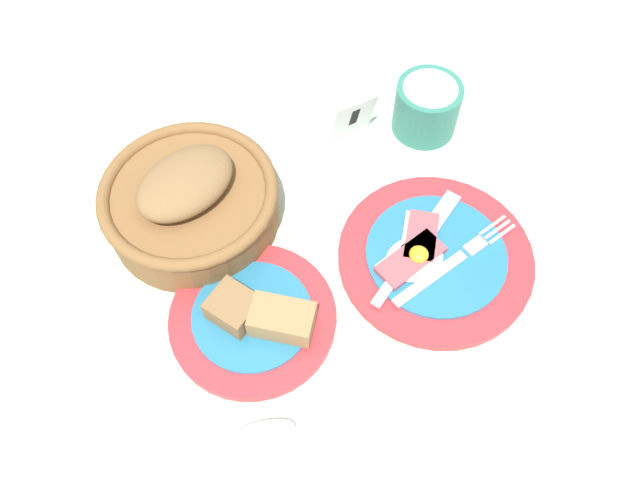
{
  "coord_description": "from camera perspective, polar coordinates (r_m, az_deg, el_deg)",
  "views": [
    {
      "loc": [
        -0.25,
        -0.28,
        0.66
      ],
      "look_at": [
        -0.06,
        0.06,
        0.02
      ],
      "focal_mm": 35.0,
      "sensor_mm": 36.0,
      "label": 1
    }
  ],
  "objects": [
    {
      "name": "breakfast_plate",
      "position": [
        0.76,
        10.3,
        -1.49
      ],
      "size": [
        0.23,
        0.23,
        0.03
      ],
      "color": "red",
      "rests_on": "ground_plane"
    },
    {
      "name": "sugar_cup",
      "position": [
        0.86,
        9.74,
        11.91
      ],
      "size": [
        0.09,
        0.09,
        0.07
      ],
      "color": "#337F6B",
      "rests_on": "ground_plane"
    },
    {
      "name": "number_card",
      "position": [
        0.85,
        2.67,
        11.61
      ],
      "size": [
        0.06,
        0.05,
        0.07
      ],
      "rotation": [
        0.0,
        0.0,
        -0.02
      ],
      "color": "white",
      "rests_on": "ground_plane"
    },
    {
      "name": "bread_plate",
      "position": [
        0.71,
        -6.0,
        -7.01
      ],
      "size": [
        0.19,
        0.19,
        0.05
      ],
      "color": "red",
      "rests_on": "ground_plane"
    },
    {
      "name": "ground_plane",
      "position": [
        0.76,
        6.31,
        -2.42
      ],
      "size": [
        3.0,
        3.0,
        0.0
      ],
      "primitive_type": "plane",
      "color": "#B7CCB7"
    },
    {
      "name": "teaspoon_by_saucer",
      "position": [
        0.67,
        -2.94,
        -16.69
      ],
      "size": [
        0.19,
        0.07,
        0.01
      ],
      "rotation": [
        0.0,
        0.0,
        2.87
      ],
      "color": "silver",
      "rests_on": "ground_plane"
    },
    {
      "name": "fork_on_cloth",
      "position": [
        0.67,
        6.44,
        -19.45
      ],
      "size": [
        0.08,
        0.18,
        0.01
      ],
      "rotation": [
        0.0,
        0.0,
        1.91
      ],
      "color": "silver",
      "rests_on": "ground_plane"
    },
    {
      "name": "bread_basket",
      "position": [
        0.77,
        -11.75,
        3.54
      ],
      "size": [
        0.21,
        0.21,
        0.1
      ],
      "color": "brown",
      "rests_on": "ground_plane"
    }
  ]
}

